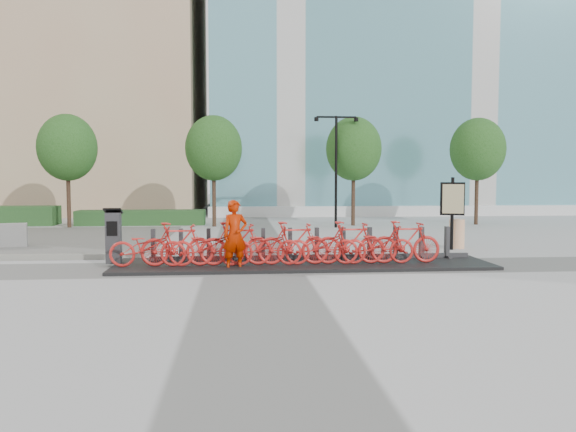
{
  "coord_description": "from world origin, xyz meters",
  "views": [
    {
      "loc": [
        -0.35,
        -13.99,
        2.29
      ],
      "look_at": [
        1.0,
        1.5,
        1.2
      ],
      "focal_mm": 35.0,
      "sensor_mm": 36.0,
      "label": 1
    }
  ],
  "objects": [
    {
      "name": "bike_3",
      "position": [
        -0.44,
        -0.05,
        0.62
      ],
      "size": [
        1.81,
        0.51,
        1.09
      ],
      "primitive_type": "imported",
      "rotation": [
        0.0,
        0.0,
        1.57
      ],
      "color": "red",
      "rests_on": "dock_pad"
    },
    {
      "name": "bike_9",
      "position": [
        3.88,
        -0.05,
        0.62
      ],
      "size": [
        1.81,
        0.51,
        1.09
      ],
      "primitive_type": "imported",
      "rotation": [
        0.0,
        0.0,
        1.57
      ],
      "color": "red",
      "rests_on": "dock_pad"
    },
    {
      "name": "bike_0",
      "position": [
        -2.6,
        -0.05,
        0.57
      ],
      "size": [
        1.86,
        0.65,
        0.98
      ],
      "primitive_type": "imported",
      "rotation": [
        0.0,
        0.0,
        1.57
      ],
      "color": "red",
      "rests_on": "dock_pad"
    },
    {
      "name": "dock_rail_posts",
      "position": [
        1.36,
        0.77,
        0.51
      ],
      "size": [
        8.02,
        0.5,
        0.85
      ],
      "primitive_type": null,
      "color": "#313134",
      "rests_on": "dock_pad"
    },
    {
      "name": "ground",
      "position": [
        0.0,
        0.0,
        0.0
      ],
      "size": [
        120.0,
        120.0,
        0.0
      ],
      "primitive_type": "plane",
      "color": "#ABABAB"
    },
    {
      "name": "bike_5",
      "position": [
        1.0,
        -0.05,
        0.62
      ],
      "size": [
        1.81,
        0.51,
        1.09
      ],
      "primitive_type": "imported",
      "rotation": [
        0.0,
        0.0,
        1.57
      ],
      "color": "red",
      "rests_on": "dock_pad"
    },
    {
      "name": "streetlamp",
      "position": [
        4.0,
        11.0,
        3.13
      ],
      "size": [
        2.0,
        0.2,
        5.0
      ],
      "color": "black",
      "rests_on": "ground"
    },
    {
      "name": "bike_8",
      "position": [
        3.16,
        -0.05,
        0.57
      ],
      "size": [
        1.86,
        0.65,
        0.98
      ],
      "primitive_type": "imported",
      "rotation": [
        0.0,
        0.0,
        1.57
      ],
      "color": "red",
      "rests_on": "dock_pad"
    },
    {
      "name": "tree_0",
      "position": [
        -8.0,
        12.0,
        3.59
      ],
      "size": [
        2.6,
        2.6,
        5.1
      ],
      "color": "brown",
      "rests_on": "ground"
    },
    {
      "name": "hedge_b",
      "position": [
        -5.0,
        13.2,
        0.35
      ],
      "size": [
        6.0,
        1.2,
        0.7
      ],
      "primitive_type": "cube",
      "color": "#1D401E",
      "rests_on": "ground"
    },
    {
      "name": "bike_2",
      "position": [
        -1.16,
        -0.05,
        0.57
      ],
      "size": [
        1.86,
        0.65,
        0.98
      ],
      "primitive_type": "imported",
      "rotation": [
        0.0,
        0.0,
        1.57
      ],
      "color": "red",
      "rests_on": "dock_pad"
    },
    {
      "name": "worker_red",
      "position": [
        -0.46,
        -0.3,
        0.86
      ],
      "size": [
        0.73,
        0.6,
        1.72
      ],
      "primitive_type": "imported",
      "rotation": [
        0.0,
        0.0,
        0.35
      ],
      "color": "#AA1E00",
      "rests_on": "ground"
    },
    {
      "name": "glass_building",
      "position": [
        14.0,
        26.0,
        12.0
      ],
      "size": [
        32.0,
        16.0,
        24.0
      ],
      "primitive_type": "cube",
      "color": "#3B6D75",
      "rests_on": "ground"
    },
    {
      "name": "bike_6",
      "position": [
        1.72,
        -0.05,
        0.57
      ],
      "size": [
        1.86,
        0.65,
        0.98
      ],
      "primitive_type": "imported",
      "rotation": [
        0.0,
        0.0,
        1.57
      ],
      "color": "red",
      "rests_on": "dock_pad"
    },
    {
      "name": "map_sign",
      "position": [
        6.3,
        3.01,
        1.5
      ],
      "size": [
        0.73,
        0.36,
        2.27
      ],
      "rotation": [
        0.0,
        0.0,
        -0.35
      ],
      "color": "black",
      "rests_on": "ground"
    },
    {
      "name": "kiosk",
      "position": [
        -3.55,
        0.56,
        0.76
      ],
      "size": [
        0.45,
        0.38,
        1.43
      ],
      "rotation": [
        0.0,
        0.0,
        0.03
      ],
      "color": "#313134",
      "rests_on": "dock_pad"
    },
    {
      "name": "tree_3",
      "position": [
        11.0,
        12.0,
        3.59
      ],
      "size": [
        2.6,
        2.6,
        5.1
      ],
      "color": "brown",
      "rests_on": "ground"
    },
    {
      "name": "construction_barrel",
      "position": [
        6.61,
        3.38,
        0.47
      ],
      "size": [
        0.64,
        0.64,
        0.93
      ],
      "primitive_type": "cylinder",
      "rotation": [
        0.0,
        0.0,
        -0.42
      ],
      "color": "orange",
      "rests_on": "ground"
    },
    {
      "name": "bike_7",
      "position": [
        2.44,
        -0.05,
        0.62
      ],
      "size": [
        1.81,
        0.51,
        1.09
      ],
      "primitive_type": "imported",
      "rotation": [
        0.0,
        0.0,
        1.57
      ],
      "color": "red",
      "rests_on": "dock_pad"
    },
    {
      "name": "bike_4",
      "position": [
        0.28,
        -0.05,
        0.57
      ],
      "size": [
        1.86,
        0.65,
        0.98
      ],
      "primitive_type": "imported",
      "rotation": [
        0.0,
        0.0,
        1.57
      ],
      "color": "red",
      "rests_on": "dock_pad"
    },
    {
      "name": "tree_2",
      "position": [
        5.0,
        12.0,
        3.59
      ],
      "size": [
        2.6,
        2.6,
        5.1
      ],
      "color": "brown",
      "rests_on": "ground"
    },
    {
      "name": "dock_pad",
      "position": [
        1.3,
        0.3,
        0.04
      ],
      "size": [
        9.6,
        2.4,
        0.08
      ],
      "primitive_type": "cube",
      "color": "black",
      "rests_on": "ground"
    },
    {
      "name": "tree_1",
      "position": [
        -1.5,
        12.0,
        3.59
      ],
      "size": [
        2.6,
        2.6,
        5.1
      ],
      "color": "brown",
      "rests_on": "ground"
    },
    {
      "name": "bike_1",
      "position": [
        -1.88,
        -0.05,
        0.62
      ],
      "size": [
        1.81,
        0.51,
        1.09
      ],
      "primitive_type": "imported",
      "rotation": [
        0.0,
        0.0,
        1.57
      ],
      "color": "red",
      "rests_on": "dock_pad"
    }
  ]
}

